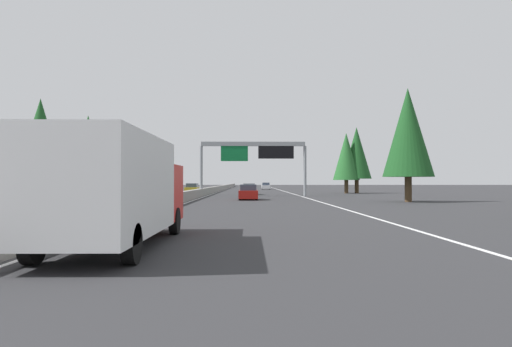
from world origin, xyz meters
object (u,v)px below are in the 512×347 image
oncoming_far (192,189)px  sign_gantry_overhead (255,153)px  box_truck_far_right (117,188)px  conifer_left_near (40,138)px  sedan_near_center (266,186)px  conifer_right_far (346,157)px  conifer_left_mid (88,147)px  oncoming_near (162,193)px  conifer_right_near (408,133)px  conifer_right_mid (357,153)px  sedan_distant_b (248,193)px  sedan_near_right (249,189)px

oncoming_far → sign_gantry_overhead: bearing=35.8°
box_truck_far_right → oncoming_far: bearing=4.9°
sign_gantry_overhead → conifer_left_near: 23.29m
sedan_near_center → conifer_right_far: 35.42m
sign_gantry_overhead → sedan_near_center: bearing=-3.6°
sign_gantry_overhead → conifer_right_far: (13.19, -13.62, 0.27)m
conifer_left_mid → oncoming_near: bearing=-139.9°
conifer_right_near → conifer_right_mid: size_ratio=1.00×
conifer_right_mid → conifer_right_far: bearing=111.8°
conifer_right_near → conifer_left_near: (8.21, 35.28, 0.28)m
conifer_left_mid → conifer_right_mid: bearing=-72.6°
sedan_distant_b → box_truck_far_right: bearing=173.9°
oncoming_far → conifer_left_near: bearing=-34.5°
sedan_near_right → conifer_right_mid: size_ratio=0.45×
sedan_near_center → box_truck_far_right: bearing=175.5°
box_truck_far_right → conifer_left_mid: 48.48m
sign_gantry_overhead → sedan_distant_b: 11.36m
sedan_distant_b → conifer_right_near: (-4.84, -13.82, 5.31)m
conifer_right_near → conifer_right_mid: bearing=-4.3°
conifer_right_mid → conifer_right_far: conifer_right_mid is taller
box_truck_far_right → sedan_distant_b: size_ratio=1.93×
sign_gantry_overhead → conifer_right_mid: size_ratio=1.29×
sedan_distant_b → conifer_right_far: 28.03m
box_truck_far_right → conifer_right_near: (27.54, -17.28, 4.38)m
oncoming_far → conifer_right_mid: 24.80m
oncoming_far → conifer_right_mid: (1.58, -24.18, 5.29)m
conifer_left_near → conifer_left_mid: (9.65, -1.59, -0.23)m
oncoming_near → sedan_distant_b: bearing=96.1°
sedan_distant_b → sedan_near_center: same height
conifer_right_far → conifer_left_mid: conifer_left_mid is taller
sign_gantry_overhead → conifer_right_near: (-15.27, -13.12, 0.86)m
box_truck_far_right → conifer_right_mid: conifer_right_mid is taller
conifer_right_mid → oncoming_near: bearing=136.2°
oncoming_far → oncoming_near: bearing=0.0°
sedan_near_center → conifer_left_near: bearing=155.0°
sign_gantry_overhead → sedan_near_right: 8.10m
sedan_near_center → conifer_left_near: 59.50m
sedan_distant_b → conifer_right_far: conifer_right_far is taller
sedan_distant_b → oncoming_near: (-0.88, 8.15, 0.00)m
sedan_near_center → conifer_left_mid: conifer_left_mid is taller
conifer_right_mid → conifer_left_near: 42.92m
conifer_right_far → conifer_left_mid: 35.81m
oncoming_near → sign_gantry_overhead: bearing=141.9°
oncoming_near → conifer_left_mid: bearing=-139.9°
box_truck_far_right → sedan_near_right: bearing=-4.0°
oncoming_near → conifer_left_mid: 18.96m
sedan_near_center → conifer_right_far: size_ratio=0.49×
sign_gantry_overhead → oncoming_near: bearing=141.9°
sedan_near_center → conifer_right_far: bearing=-162.2°
sedan_distant_b → conifer_right_near: bearing=-109.3°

